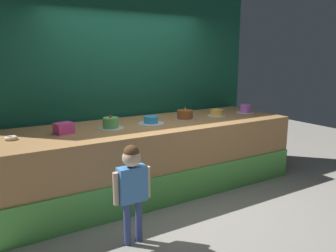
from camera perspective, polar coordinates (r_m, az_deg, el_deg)
ground_plane at (r=4.32m, az=1.23°, el=-13.36°), size 12.00×12.00×0.00m
stage_platform at (r=4.66m, az=-2.96°, el=-5.27°), size 4.11×1.30×0.94m
curtain_backdrop at (r=5.13m, az=-7.06°, el=7.46°), size 4.46×0.08×2.90m
child_figure at (r=3.27m, az=-6.23°, el=-9.40°), size 0.39×0.18×1.02m
pink_box at (r=4.13m, az=-17.51°, el=-0.36°), size 0.23×0.21×0.13m
donut at (r=4.04m, az=-25.46°, el=-1.89°), size 0.14×0.14×0.04m
cake_far_left at (r=4.28m, az=-9.83°, el=0.43°), size 0.32×0.32×0.18m
cake_left at (r=4.52m, az=-2.96°, el=0.94°), size 0.36×0.36×0.10m
cake_center at (r=4.84m, az=2.96°, el=1.93°), size 0.29×0.29×0.19m
cake_right at (r=5.18m, az=8.41°, el=2.24°), size 0.28×0.28×0.13m
cake_far_right at (r=5.55m, az=13.19°, el=2.88°), size 0.29×0.29×0.14m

